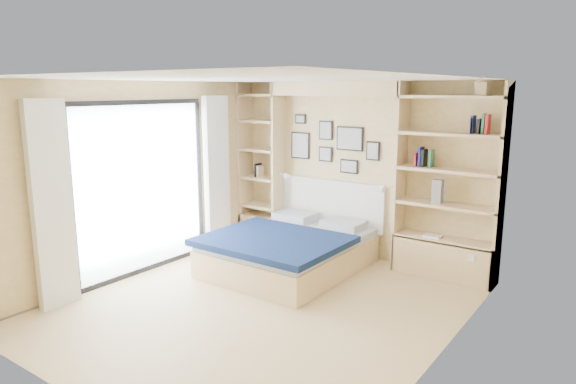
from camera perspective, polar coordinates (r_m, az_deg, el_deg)
The scene contains 8 objects.
ground at distance 5.92m, azimuth -2.86°, elevation -12.49°, with size 4.50×4.50×0.00m, color tan.
room_shell at distance 7.00m, azimuth 2.29°, elevation 0.52°, with size 4.50×4.50×4.50m.
bed at distance 6.96m, azimuth 0.22°, elevation -6.34°, with size 1.75×2.15×1.07m.
photo_gallery at distance 7.55m, azimuth 4.84°, elevation 5.33°, with size 1.48×0.02×0.82m.
reading_lamps at distance 7.35m, azimuth 4.90°, elevation 1.20°, with size 1.92×0.12×0.15m.
shelf_decor at distance 6.75m, azimuth 15.29°, elevation 4.98°, with size 3.51×0.23×2.03m.
deck at distance 8.51m, azimuth -22.36°, elevation -5.86°, with size 3.20×4.00×0.05m, color #716553.
deck_chair at distance 8.39m, azimuth -21.31°, elevation -3.65°, with size 0.54×0.76×0.70m.
Camera 1 is at (3.38, -4.24, 2.40)m, focal length 32.00 mm.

